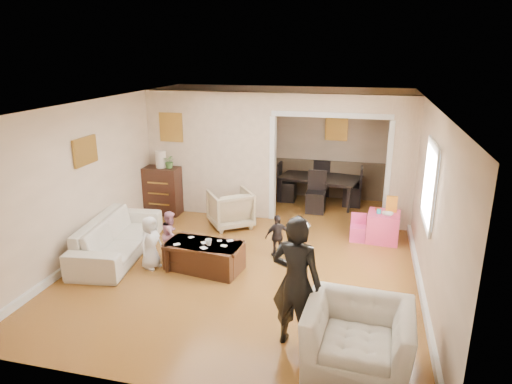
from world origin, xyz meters
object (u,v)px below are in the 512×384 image
(child_toddler, at_px, (278,236))
(play_table, at_px, (383,227))
(coffee_table, at_px, (204,256))
(child_kneel_a, at_px, (151,243))
(adult_person, at_px, (296,282))
(dining_table, at_px, (319,190))
(child_kneel_b, at_px, (171,234))
(dresser, at_px, (163,191))
(armchair_front, at_px, (358,338))
(cyan_cup, at_px, (379,211))
(sofa, at_px, (118,237))
(armchair_back, at_px, (230,209))
(table_lamp, at_px, (161,159))
(coffee_cup, at_px, (209,242))

(child_toddler, bearing_deg, play_table, -178.00)
(coffee_table, xyz_separation_m, child_kneel_a, (-0.85, -0.15, 0.21))
(adult_person, bearing_deg, child_kneel_a, -18.56)
(dining_table, distance_m, child_kneel_b, 4.09)
(dresser, relative_size, dining_table, 0.58)
(coffee_table, distance_m, adult_person, 2.42)
(armchair_front, xyz_separation_m, cyan_cup, (0.25, 3.69, 0.21))
(dresser, bearing_deg, adult_person, -47.89)
(dining_table, xyz_separation_m, child_kneel_a, (-2.27, -3.95, 0.13))
(child_kneel_b, bearing_deg, sofa, 87.15)
(armchair_back, xyz_separation_m, table_lamp, (-1.62, 0.36, 0.84))
(play_table, bearing_deg, cyan_cup, -153.43)
(adult_person, bearing_deg, coffee_cup, -32.77)
(armchair_back, height_order, dining_table, armchair_back)
(adult_person, bearing_deg, coffee_table, -31.98)
(armchair_front, distance_m, adult_person, 0.90)
(cyan_cup, xyz_separation_m, child_toddler, (-1.66, -1.08, -0.21))
(sofa, distance_m, coffee_cup, 1.76)
(sofa, bearing_deg, table_lamp, -3.78)
(child_kneel_a, bearing_deg, coffee_cup, -64.74)
(cyan_cup, distance_m, child_kneel_a, 4.08)
(cyan_cup, relative_size, child_kneel_a, 0.09)
(play_table, height_order, child_toddler, child_toddler)
(coffee_table, xyz_separation_m, child_kneel_b, (-0.70, 0.30, 0.19))
(child_toddler, bearing_deg, table_lamp, -59.20)
(coffee_table, bearing_deg, sofa, 174.08)
(armchair_back, distance_m, dresser, 1.67)
(table_lamp, xyz_separation_m, child_kneel_b, (1.06, -1.97, -0.79))
(armchair_front, bearing_deg, table_lamp, 138.95)
(armchair_front, relative_size, dresser, 1.12)
(table_lamp, height_order, child_kneel_b, table_lamp)
(adult_person, relative_size, child_kneel_b, 2.00)
(cyan_cup, bearing_deg, child_kneel_b, -155.80)
(sofa, bearing_deg, play_table, -76.15)
(sofa, distance_m, armchair_front, 4.57)
(armchair_back, distance_m, dining_table, 2.44)
(dresser, distance_m, coffee_cup, 2.98)
(armchair_back, height_order, child_kneel_b, child_kneel_b)
(child_kneel_a, bearing_deg, table_lamp, 39.90)
(dresser, xyz_separation_m, coffee_cup, (1.86, -2.32, -0.01))
(cyan_cup, distance_m, child_kneel_b, 3.75)
(sofa, height_order, adult_person, adult_person)
(play_table, xyz_separation_m, child_toddler, (-1.76, -1.13, 0.10))
(sofa, relative_size, play_table, 3.92)
(armchair_front, relative_size, cyan_cup, 14.40)
(coffee_table, xyz_separation_m, cyan_cup, (2.71, 1.83, 0.36))
(armchair_back, xyz_separation_m, child_kneel_a, (-0.71, -2.07, 0.07))
(table_lamp, bearing_deg, child_kneel_a, -69.35)
(armchair_front, xyz_separation_m, table_lamp, (-4.23, 4.13, 0.83))
(table_lamp, bearing_deg, sofa, -86.56)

